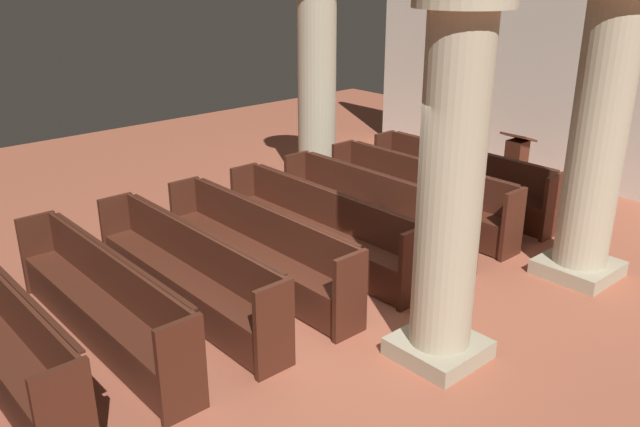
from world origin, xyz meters
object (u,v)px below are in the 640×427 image
at_px(pillar_aisle_side, 600,127).
at_px(pew_row_2, 373,207).
at_px(pew_row_5, 187,270).
at_px(pillar_aisle_rear, 451,175).
at_px(pew_row_3, 320,225).
at_px(pew_row_1, 419,192).
at_px(pew_row_4, 258,246).
at_px(pew_row_0, 460,178).
at_px(pew_row_7, 0,332).
at_px(pillar_far_side, 317,76).
at_px(lectern, 515,170).
at_px(pew_row_6, 102,298).

bearing_deg(pillar_aisle_side, pew_row_2, -154.66).
xyz_separation_m(pew_row_5, pillar_aisle_rear, (2.42, 1.34, 1.37)).
bearing_deg(pew_row_3, pew_row_5, -90.00).
distance_m(pew_row_1, pew_row_4, 2.90).
bearing_deg(pew_row_0, pew_row_5, -90.00).
distance_m(pew_row_7, pillar_far_side, 6.52).
height_order(pew_row_5, lectern, lectern).
bearing_deg(pillar_aisle_rear, pew_row_7, -126.46).
relative_size(pew_row_1, pew_row_2, 1.00).
bearing_deg(pillar_aisle_side, pillar_aisle_rear, -90.00).
xyz_separation_m(pew_row_0, pew_row_3, (0.00, -2.90, 0.00)).
height_order(pew_row_1, lectern, lectern).
height_order(pew_row_0, pillar_far_side, pillar_far_side).
xyz_separation_m(pillar_far_side, pillar_aisle_rear, (4.79, -2.64, -0.00)).
relative_size(pew_row_5, pew_row_6, 1.00).
distance_m(pew_row_2, pew_row_6, 3.87).
distance_m(pew_row_0, pillar_aisle_side, 2.89).
height_order(pew_row_0, pew_row_3, same).
relative_size(pew_row_2, pew_row_5, 1.00).
xyz_separation_m(pew_row_2, pew_row_7, (0.00, -4.84, 0.00)).
xyz_separation_m(pillar_aisle_rear, lectern, (-2.15, 4.59, -1.40)).
bearing_deg(pew_row_3, pew_row_1, 90.00).
distance_m(pew_row_5, lectern, 5.93).
height_order(pew_row_1, pillar_aisle_side, pillar_aisle_side).
bearing_deg(lectern, pew_row_6, -92.25).
xyz_separation_m(pew_row_2, lectern, (0.27, 3.02, -0.04)).
relative_size(pew_row_5, pillar_aisle_rear, 0.90).
distance_m(pew_row_2, pew_row_3, 0.97).
bearing_deg(pew_row_1, pew_row_4, -90.00).
height_order(pillar_aisle_side, pillar_far_side, same).
relative_size(pew_row_0, pew_row_2, 1.00).
distance_m(pew_row_3, pew_row_7, 3.87).
xyz_separation_m(pew_row_0, lectern, (0.27, 1.09, -0.04)).
distance_m(pew_row_5, pillar_aisle_side, 4.91).
xyz_separation_m(pew_row_1, pillar_aisle_rear, (2.42, -2.53, 1.37)).
bearing_deg(pew_row_2, pew_row_6, -90.00).
distance_m(pew_row_4, pillar_far_side, 4.07).
relative_size(pillar_aisle_side, pillar_far_side, 1.00).
xyz_separation_m(pillar_aisle_side, pillar_far_side, (-4.79, -0.07, 0.00)).
height_order(pew_row_7, lectern, lectern).
xyz_separation_m(pew_row_6, pillar_aisle_side, (2.42, 5.02, 1.37)).
xyz_separation_m(pew_row_4, pillar_far_side, (-2.37, 3.01, 1.37)).
relative_size(pew_row_5, lectern, 2.97).
bearing_deg(pew_row_2, pillar_far_side, 155.54).
bearing_deg(pew_row_5, pew_row_7, -90.00).
xyz_separation_m(pew_row_1, pew_row_4, (0.00, -2.90, 0.00)).
relative_size(pew_row_3, pew_row_5, 1.00).
height_order(pew_row_6, pew_row_7, same).
relative_size(pew_row_1, pew_row_4, 1.00).
bearing_deg(pew_row_6, pew_row_5, 90.00).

